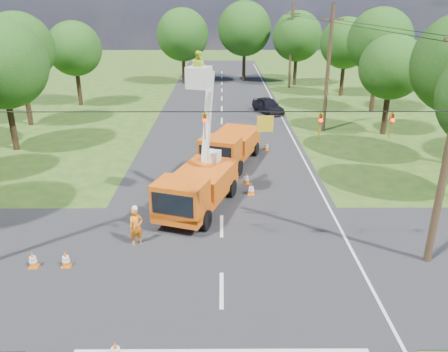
{
  "coord_description": "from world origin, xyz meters",
  "views": [
    {
      "loc": [
        0.03,
        -13.45,
        9.93
      ],
      "look_at": [
        0.11,
        5.04,
        2.6
      ],
      "focal_mm": 35.0,
      "sensor_mm": 36.0,
      "label": 1
    }
  ],
  "objects_px": {
    "traffic_cone_2": "(251,189)",
    "tree_left_e": "(18,48)",
    "traffic_cone_5": "(33,260)",
    "traffic_cone_3": "(246,178)",
    "bucket_truck": "(197,180)",
    "tree_far_b": "(244,29)",
    "tree_right_e": "(346,43)",
    "traffic_cone_0": "(116,352)",
    "pole_right_far": "(291,46)",
    "pole_right_mid": "(328,68)",
    "tree_far_a": "(183,35)",
    "ground_worker": "(136,227)",
    "tree_right_d": "(380,41)",
    "second_truck": "(230,147)",
    "distant_car": "(268,105)",
    "tree_far_c": "(297,36)",
    "traffic_cone_7": "(266,146)",
    "traffic_cone_4": "(66,259)",
    "tree_left_d": "(1,64)",
    "tree_left_f": "(74,49)",
    "tree_right_c": "(392,67)"
  },
  "relations": [
    {
      "from": "tree_right_d",
      "to": "tree_far_b",
      "type": "xyz_separation_m",
      "value": [
        -11.8,
        18.0,
        0.13
      ]
    },
    {
      "from": "tree_left_e",
      "to": "pole_right_far",
      "type": "bearing_deg",
      "value": 35.43
    },
    {
      "from": "pole_right_far",
      "to": "tree_left_f",
      "type": "bearing_deg",
      "value": -156.77
    },
    {
      "from": "tree_far_a",
      "to": "tree_far_b",
      "type": "relative_size",
      "value": 0.92
    },
    {
      "from": "tree_right_c",
      "to": "tree_far_c",
      "type": "bearing_deg",
      "value": 99.14
    },
    {
      "from": "traffic_cone_2",
      "to": "traffic_cone_3",
      "type": "bearing_deg",
      "value": 97.33
    },
    {
      "from": "second_truck",
      "to": "traffic_cone_0",
      "type": "height_order",
      "value": "second_truck"
    },
    {
      "from": "traffic_cone_4",
      "to": "tree_far_c",
      "type": "distance_m",
      "value": 45.56
    },
    {
      "from": "second_truck",
      "to": "traffic_cone_4",
      "type": "xyz_separation_m",
      "value": [
        -6.82,
        -12.05,
        -0.87
      ]
    },
    {
      "from": "bucket_truck",
      "to": "pole_right_far",
      "type": "bearing_deg",
      "value": 93.3
    },
    {
      "from": "bucket_truck",
      "to": "second_truck",
      "type": "relative_size",
      "value": 1.18
    },
    {
      "from": "tree_right_c",
      "to": "tree_left_d",
      "type": "bearing_deg",
      "value": -171.93
    },
    {
      "from": "traffic_cone_7",
      "to": "pole_right_mid",
      "type": "xyz_separation_m",
      "value": [
        5.28,
        5.44,
        4.75
      ]
    },
    {
      "from": "tree_left_d",
      "to": "ground_worker",
      "type": "bearing_deg",
      "value": -50.32
    },
    {
      "from": "traffic_cone_0",
      "to": "tree_right_e",
      "type": "height_order",
      "value": "tree_right_e"
    },
    {
      "from": "traffic_cone_4",
      "to": "second_truck",
      "type": "bearing_deg",
      "value": 60.49
    },
    {
      "from": "tree_left_d",
      "to": "tree_far_c",
      "type": "distance_m",
      "value": 36.46
    },
    {
      "from": "tree_right_c",
      "to": "tree_far_b",
      "type": "distance_m",
      "value": 27.97
    },
    {
      "from": "traffic_cone_3",
      "to": "second_truck",
      "type": "bearing_deg",
      "value": 104.8
    },
    {
      "from": "traffic_cone_5",
      "to": "traffic_cone_3",
      "type": "bearing_deg",
      "value": 44.04
    },
    {
      "from": "traffic_cone_2",
      "to": "tree_far_a",
      "type": "xyz_separation_m",
      "value": [
        -6.65,
        36.25,
        5.83
      ]
    },
    {
      "from": "traffic_cone_2",
      "to": "tree_left_e",
      "type": "height_order",
      "value": "tree_left_e"
    },
    {
      "from": "bucket_truck",
      "to": "tree_far_c",
      "type": "xyz_separation_m",
      "value": [
        10.72,
        37.14,
        4.41
      ]
    },
    {
      "from": "traffic_cone_0",
      "to": "pole_right_far",
      "type": "relative_size",
      "value": 0.07
    },
    {
      "from": "traffic_cone_5",
      "to": "pole_right_mid",
      "type": "relative_size",
      "value": 0.07
    },
    {
      "from": "tree_right_e",
      "to": "tree_left_e",
      "type": "bearing_deg",
      "value": -156.98
    },
    {
      "from": "tree_right_e",
      "to": "traffic_cone_4",
      "type": "bearing_deg",
      "value": -119.58
    },
    {
      "from": "tree_far_a",
      "to": "tree_far_c",
      "type": "height_order",
      "value": "tree_far_a"
    },
    {
      "from": "distant_car",
      "to": "traffic_cone_5",
      "type": "bearing_deg",
      "value": -135.45
    },
    {
      "from": "tree_left_d",
      "to": "tree_left_f",
      "type": "xyz_separation_m",
      "value": [
        0.2,
        15.0,
        -0.44
      ]
    },
    {
      "from": "traffic_cone_0",
      "to": "traffic_cone_2",
      "type": "bearing_deg",
      "value": 68.52
    },
    {
      "from": "tree_left_d",
      "to": "tree_far_b",
      "type": "xyz_separation_m",
      "value": [
        18.0,
        30.0,
        0.68
      ]
    },
    {
      "from": "traffic_cone_2",
      "to": "tree_left_e",
      "type": "bearing_deg",
      "value": 140.42
    },
    {
      "from": "traffic_cone_5",
      "to": "tree_right_c",
      "type": "xyz_separation_m",
      "value": [
        20.78,
        19.4,
        4.95
      ]
    },
    {
      "from": "tree_left_e",
      "to": "tree_far_c",
      "type": "bearing_deg",
      "value": 37.25
    },
    {
      "from": "tree_left_e",
      "to": "traffic_cone_0",
      "type": "bearing_deg",
      "value": -63.47
    },
    {
      "from": "traffic_cone_5",
      "to": "tree_right_c",
      "type": "relative_size",
      "value": 0.09
    },
    {
      "from": "pole_right_mid",
      "to": "tree_left_e",
      "type": "bearing_deg",
      "value": 175.48
    },
    {
      "from": "ground_worker",
      "to": "pole_right_far",
      "type": "xyz_separation_m",
      "value": [
        12.23,
        38.59,
        4.24
      ]
    },
    {
      "from": "second_truck",
      "to": "distant_car",
      "type": "distance_m",
      "value": 15.07
    },
    {
      "from": "traffic_cone_0",
      "to": "traffic_cone_7",
      "type": "height_order",
      "value": "same"
    },
    {
      "from": "bucket_truck",
      "to": "tree_far_b",
      "type": "bearing_deg",
      "value": 102.76
    },
    {
      "from": "traffic_cone_0",
      "to": "tree_right_e",
      "type": "relative_size",
      "value": 0.08
    },
    {
      "from": "ground_worker",
      "to": "traffic_cone_5",
      "type": "distance_m",
      "value": 4.29
    },
    {
      "from": "bucket_truck",
      "to": "pole_right_mid",
      "type": "bearing_deg",
      "value": 76.07
    },
    {
      "from": "bucket_truck",
      "to": "distant_car",
      "type": "xyz_separation_m",
      "value": [
        5.69,
        21.38,
        -0.91
      ]
    },
    {
      "from": "traffic_cone_5",
      "to": "tree_right_e",
      "type": "relative_size",
      "value": 0.08
    },
    {
      "from": "traffic_cone_3",
      "to": "traffic_cone_7",
      "type": "distance_m",
      "value": 6.48
    },
    {
      "from": "traffic_cone_4",
      "to": "tree_right_d",
      "type": "relative_size",
      "value": 0.07
    },
    {
      "from": "tree_left_e",
      "to": "tree_right_e",
      "type": "bearing_deg",
      "value": 23.02
    }
  ]
}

